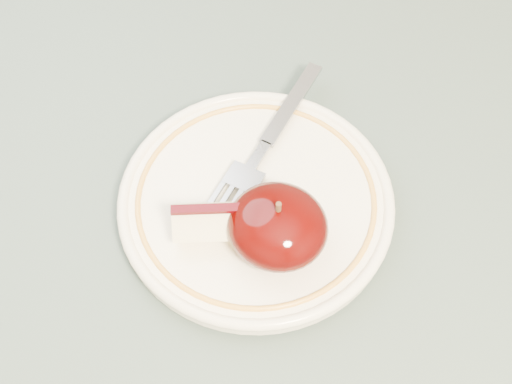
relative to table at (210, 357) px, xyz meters
The scene contains 5 objects.
table is the anchor object (origin of this frame).
plate 0.14m from the table, 94.79° to the left, with size 0.21×0.21×0.02m.
apple_half 0.15m from the table, 71.99° to the left, with size 0.07×0.07×0.05m.
apple_wedge 0.14m from the table, 102.68° to the left, with size 0.08×0.07×0.04m.
fork 0.18m from the table, 99.65° to the left, with size 0.03×0.18×0.00m.
Camera 1 is at (0.13, -0.15, 1.23)m, focal length 50.00 mm.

